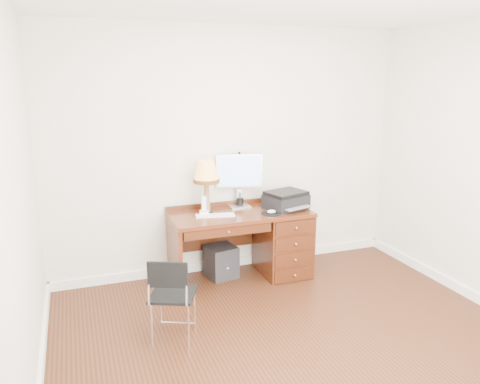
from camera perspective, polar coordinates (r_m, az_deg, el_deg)
name	(u,v)px	position (r m, az deg, el deg)	size (l,w,h in m)	color
ground	(298,343)	(4.12, 7.03, -17.82)	(4.00, 4.00, 0.00)	black
room_shell	(268,304)	(4.59, 3.42, -13.48)	(4.00, 4.00, 4.00)	silver
desk	(268,239)	(5.22, 3.39, -5.70)	(1.50, 0.67, 0.75)	#542411
monitor	(239,174)	(5.15, -0.16, 2.24)	(0.51, 0.22, 0.59)	silver
keyboard	(215,215)	(4.87, -3.04, -2.86)	(0.41, 0.12, 0.02)	white
mouse_pad	(271,213)	(4.95, 3.86, -2.53)	(0.22, 0.22, 0.04)	black
printer	(286,200)	(5.16, 5.61, -0.97)	(0.51, 0.45, 0.19)	black
leg_lamp	(206,175)	(4.88, -4.13, 2.08)	(0.28, 0.28, 0.57)	black
phone	(204,209)	(4.92, -4.39, -2.11)	(0.12, 0.12, 0.20)	white
pen_cup	(240,202)	(5.22, 0.00, -1.25)	(0.08, 0.08, 0.10)	black
chair	(174,291)	(3.94, -8.02, -11.85)	(0.47, 0.48, 0.76)	black
equipment_box	(221,261)	(5.22, -2.32, -8.46)	(0.30, 0.30, 0.35)	black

